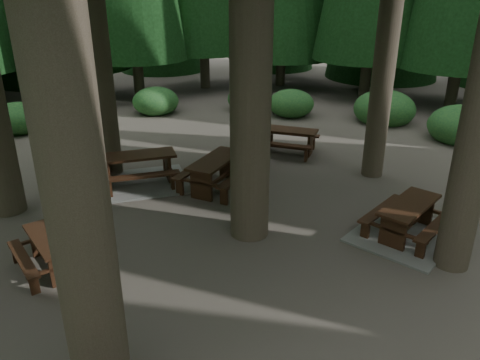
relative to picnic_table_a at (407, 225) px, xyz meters
name	(u,v)px	position (x,y,z in m)	size (l,w,h in m)	color
ground	(219,244)	(-3.94, 1.25, -0.27)	(80.00, 80.00, 0.00)	#4B433D
picnic_table_a	(407,225)	(0.00, 0.00, 0.00)	(2.95, 2.76, 0.79)	gray
picnic_table_b	(52,247)	(-7.24, 1.67, 0.19)	(1.65, 1.88, 0.70)	#311D0E
picnic_table_c	(139,174)	(-4.85, 5.14, 0.04)	(2.78, 2.38, 0.88)	gray
picnic_table_d	(288,137)	(0.17, 5.86, 0.26)	(2.35, 2.32, 0.79)	#311D0E
picnic_table_f	(216,169)	(-2.98, 4.05, 0.30)	(2.53, 2.50, 0.86)	#311D0E
shrub_ring	(236,207)	(-3.24, 2.00, 0.13)	(23.86, 24.64, 1.49)	#1D542B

